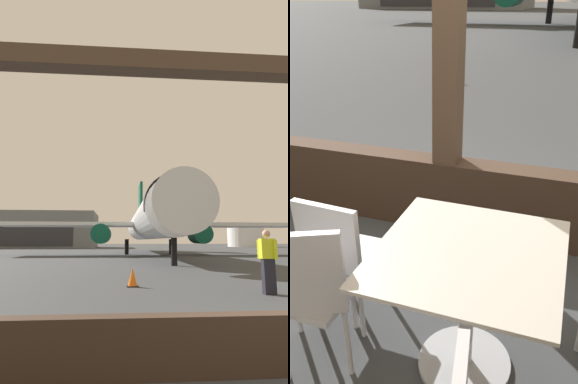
# 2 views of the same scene
# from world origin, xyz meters

# --- Properties ---
(ground_plane) EXTENTS (220.00, 220.00, 0.00)m
(ground_plane) POSITION_xyz_m (0.00, 40.00, 0.00)
(ground_plane) COLOR #383A3D
(window_frame) EXTENTS (8.88, 0.24, 3.72)m
(window_frame) POSITION_xyz_m (0.00, 0.00, 1.32)
(window_frame) COLOR #38281E
(window_frame) RESTS_ON ground
(dining_table) EXTENTS (0.90, 0.90, 0.77)m
(dining_table) POSITION_xyz_m (0.56, -1.42, 0.49)
(dining_table) COLOR #ADA89E
(dining_table) RESTS_ON ground
(cafe_chair_aisle_right) EXTENTS (0.41, 0.41, 0.88)m
(cafe_chair_aisle_right) POSITION_xyz_m (-0.25, -1.32, 0.52)
(cafe_chair_aisle_right) COLOR #B2B2B7
(cafe_chair_aisle_right) RESTS_ON ground
(cafe_chair_side_extra) EXTENTS (0.51, 0.51, 0.92)m
(cafe_chair_side_extra) POSITION_xyz_m (-0.21, -1.68, 0.54)
(cafe_chair_side_extra) COLOR #B2B2B7
(cafe_chair_side_extra) RESTS_ON ground
(traffic_cone) EXTENTS (0.36, 0.36, 0.58)m
(traffic_cone) POSITION_xyz_m (-2.00, 6.61, 0.28)
(traffic_cone) COLOR orange
(traffic_cone) RESTS_ON ground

